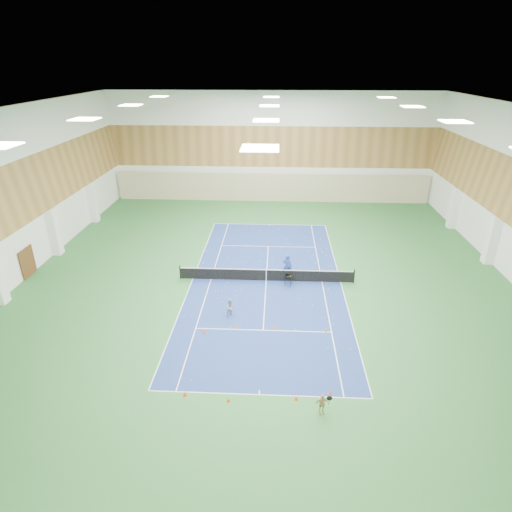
% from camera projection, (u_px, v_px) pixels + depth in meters
% --- Properties ---
extents(ground, '(40.00, 40.00, 0.00)m').
position_uv_depth(ground, '(266.00, 281.00, 31.65)').
color(ground, '#2B6630').
rests_on(ground, ground).
extents(room_shell, '(36.00, 40.00, 12.00)m').
position_uv_depth(room_shell, '(267.00, 203.00, 29.14)').
color(room_shell, white).
rests_on(room_shell, ground).
extents(wood_cladding, '(36.00, 40.00, 8.00)m').
position_uv_depth(wood_cladding, '(267.00, 174.00, 28.31)').
color(wood_cladding, '#9F703B').
rests_on(wood_cladding, room_shell).
extents(ceiling_light_grid, '(21.40, 25.40, 0.06)m').
position_uv_depth(ceiling_light_grid, '(268.00, 112.00, 26.67)').
color(ceiling_light_grid, white).
rests_on(ceiling_light_grid, room_shell).
extents(court_surface, '(10.97, 23.77, 0.01)m').
position_uv_depth(court_surface, '(266.00, 281.00, 31.65)').
color(court_surface, navy).
rests_on(court_surface, ground).
extents(tennis_balls_scatter, '(10.57, 22.77, 0.07)m').
position_uv_depth(tennis_balls_scatter, '(266.00, 280.00, 31.63)').
color(tennis_balls_scatter, '#C4DC25').
rests_on(tennis_balls_scatter, ground).
extents(tennis_net, '(12.80, 0.10, 1.10)m').
position_uv_depth(tennis_net, '(266.00, 274.00, 31.42)').
color(tennis_net, black).
rests_on(tennis_net, ground).
extents(back_curtain, '(35.40, 0.16, 3.20)m').
position_uv_depth(back_curtain, '(271.00, 187.00, 48.91)').
color(back_curtain, '#C6B793').
rests_on(back_curtain, ground).
extents(door_left_b, '(0.08, 1.80, 2.20)m').
position_uv_depth(door_left_b, '(27.00, 262.00, 32.01)').
color(door_left_b, '#593319').
rests_on(door_left_b, ground).
extents(coach, '(0.82, 0.69, 1.91)m').
position_uv_depth(coach, '(287.00, 266.00, 31.72)').
color(coach, '#213E99').
rests_on(coach, ground).
extents(child_court, '(0.75, 0.71, 1.22)m').
position_uv_depth(child_court, '(231.00, 307.00, 27.08)').
color(child_court, '#94949C').
rests_on(child_court, ground).
extents(child_apron, '(0.68, 0.38, 1.10)m').
position_uv_depth(child_apron, '(322.00, 404.00, 19.57)').
color(child_apron, tan).
rests_on(child_apron, ground).
extents(ball_cart, '(0.60, 0.60, 0.87)m').
position_uv_depth(ball_cart, '(288.00, 280.00, 30.79)').
color(ball_cart, black).
rests_on(ball_cart, ground).
extents(cone_svc_a, '(0.22, 0.22, 0.25)m').
position_uv_depth(cone_svc_a, '(204.00, 331.00, 25.60)').
color(cone_svc_a, '#EA470C').
rests_on(cone_svc_a, ground).
extents(cone_svc_b, '(0.20, 0.20, 0.22)m').
position_uv_depth(cone_svc_b, '(237.00, 326.00, 26.05)').
color(cone_svc_b, '#FB580D').
rests_on(cone_svc_b, ground).
extents(cone_svc_c, '(0.21, 0.21, 0.23)m').
position_uv_depth(cone_svc_c, '(275.00, 326.00, 26.05)').
color(cone_svc_c, orange).
rests_on(cone_svc_c, ground).
extents(cone_svc_d, '(0.23, 0.23, 0.25)m').
position_uv_depth(cone_svc_d, '(326.00, 330.00, 25.70)').
color(cone_svc_d, orange).
rests_on(cone_svc_d, ground).
extents(cone_base_a, '(0.23, 0.23, 0.25)m').
position_uv_depth(cone_base_a, '(185.00, 393.00, 20.77)').
color(cone_base_a, '#EE510C').
rests_on(cone_base_a, ground).
extents(cone_base_b, '(0.18, 0.18, 0.20)m').
position_uv_depth(cone_base_b, '(228.00, 400.00, 20.42)').
color(cone_base_b, '#FF4E0D').
rests_on(cone_base_b, ground).
extents(cone_base_c, '(0.19, 0.19, 0.21)m').
position_uv_depth(cone_base_c, '(296.00, 398.00, 20.52)').
color(cone_base_c, '#FF480D').
rests_on(cone_base_c, ground).
extents(cone_base_d, '(0.19, 0.19, 0.21)m').
position_uv_depth(cone_base_d, '(330.00, 393.00, 20.84)').
color(cone_base_d, '#FE4C0D').
rests_on(cone_base_d, ground).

